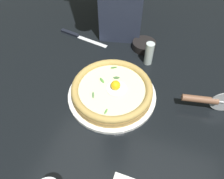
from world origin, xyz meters
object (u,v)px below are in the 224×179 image
Objects in this scene: pizza at (112,89)px; pizza_cutter at (207,100)px; table_knife at (77,36)px; pepper_shaker at (149,54)px; side_bowl at (144,45)px.

pizza is 0.30m from pizza_cutter.
table_knife is (-0.26, 0.27, -0.03)m from pizza.
pepper_shaker is at bearing 69.53° from pizza.
table_knife is at bearing 158.92° from pizza_cutter.
pizza_cutter is at bearing -21.08° from table_knife.
pizza is 1.57× the size of pizza_cutter.
pizza is 2.80× the size of side_bowl.
table_knife is at bearing -176.31° from side_bowl.
table_knife is at bearing 134.67° from pizza.
pepper_shaker is at bearing 145.33° from pizza_cutter.
pizza is at bearing -97.82° from side_bowl.
table_knife is at bearing 169.49° from pepper_shaker.
pizza_cutter is 0.60m from table_knife.
pepper_shaker reaches higher than table_knife.
table_knife is (-0.56, 0.22, -0.04)m from pizza_cutter.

